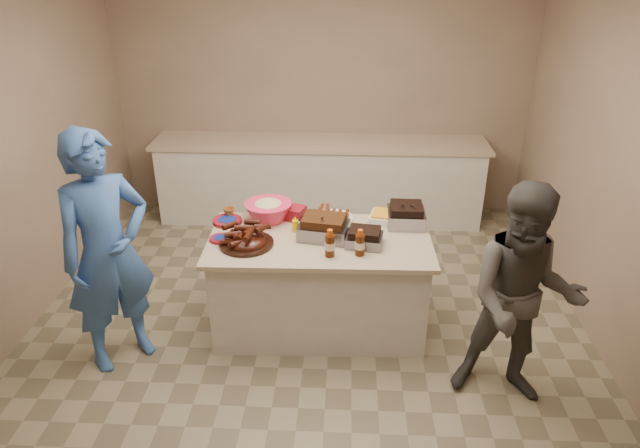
{
  "coord_description": "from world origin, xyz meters",
  "views": [
    {
      "loc": [
        0.29,
        -3.68,
        2.83
      ],
      "look_at": [
        0.1,
        0.19,
        0.9
      ],
      "focal_mm": 32.0,
      "sensor_mm": 36.0,
      "label": 1
    }
  ],
  "objects_px": {
    "island": "(320,325)",
    "guest_blue": "(127,355)",
    "coleslaw_bowl": "(269,220)",
    "mustard_bottle": "(295,231)",
    "roasting_pan": "(405,224)",
    "plastic_cup": "(229,217)",
    "bbq_bottle_b": "(360,255)",
    "rib_platter": "(247,245)",
    "bbq_bottle_a": "(330,256)",
    "guest_gray": "(505,392)"
  },
  "relations": [
    {
      "from": "bbq_bottle_a",
      "to": "plastic_cup",
      "type": "xyz_separation_m",
      "value": [
        -0.84,
        0.59,
        0.0
      ]
    },
    {
      "from": "mustard_bottle",
      "to": "bbq_bottle_a",
      "type": "bearing_deg",
      "value": -52.97
    },
    {
      "from": "rib_platter",
      "to": "guest_gray",
      "type": "xyz_separation_m",
      "value": [
        1.87,
        -0.6,
        -0.8
      ]
    },
    {
      "from": "guest_gray",
      "to": "rib_platter",
      "type": "bearing_deg",
      "value": 171.88
    },
    {
      "from": "rib_platter",
      "to": "roasting_pan",
      "type": "bearing_deg",
      "value": 18.2
    },
    {
      "from": "mustard_bottle",
      "to": "roasting_pan",
      "type": "bearing_deg",
      "value": 10.63
    },
    {
      "from": "island",
      "to": "guest_blue",
      "type": "distance_m",
      "value": 1.52
    },
    {
      "from": "guest_blue",
      "to": "guest_gray",
      "type": "bearing_deg",
      "value": -49.84
    },
    {
      "from": "island",
      "to": "coleslaw_bowl",
      "type": "xyz_separation_m",
      "value": [
        -0.43,
        0.3,
        0.8
      ]
    },
    {
      "from": "island",
      "to": "mustard_bottle",
      "type": "distance_m",
      "value": 0.83
    },
    {
      "from": "mustard_bottle",
      "to": "guest_gray",
      "type": "height_order",
      "value": "mustard_bottle"
    },
    {
      "from": "island",
      "to": "guest_gray",
      "type": "xyz_separation_m",
      "value": [
        1.33,
        -0.72,
        0.0
      ]
    },
    {
      "from": "coleslaw_bowl",
      "to": "plastic_cup",
      "type": "height_order",
      "value": "coleslaw_bowl"
    },
    {
      "from": "island",
      "to": "guest_blue",
      "type": "xyz_separation_m",
      "value": [
        -1.45,
        -0.45,
        0.0
      ]
    },
    {
      "from": "bbq_bottle_a",
      "to": "roasting_pan",
      "type": "bearing_deg",
      "value": 42.37
    },
    {
      "from": "bbq_bottle_a",
      "to": "guest_gray",
      "type": "relative_size",
      "value": 0.13
    },
    {
      "from": "roasting_pan",
      "to": "coleslaw_bowl",
      "type": "xyz_separation_m",
      "value": [
        -1.1,
        0.02,
        0.0
      ]
    },
    {
      "from": "island",
      "to": "bbq_bottle_b",
      "type": "xyz_separation_m",
      "value": [
        0.3,
        -0.23,
        0.8
      ]
    },
    {
      "from": "bbq_bottle_b",
      "to": "mustard_bottle",
      "type": "distance_m",
      "value": 0.6
    },
    {
      "from": "island",
      "to": "roasting_pan",
      "type": "height_order",
      "value": "roasting_pan"
    },
    {
      "from": "bbq_bottle_b",
      "to": "guest_blue",
      "type": "distance_m",
      "value": 1.94
    },
    {
      "from": "rib_platter",
      "to": "roasting_pan",
      "type": "xyz_separation_m",
      "value": [
        1.21,
        0.4,
        0.0
      ]
    },
    {
      "from": "rib_platter",
      "to": "coleslaw_bowl",
      "type": "xyz_separation_m",
      "value": [
        0.11,
        0.42,
        0.0
      ]
    },
    {
      "from": "bbq_bottle_a",
      "to": "bbq_bottle_b",
      "type": "xyz_separation_m",
      "value": [
        0.21,
        0.03,
        0.0
      ]
    },
    {
      "from": "guest_blue",
      "to": "bbq_bottle_a",
      "type": "bearing_deg",
      "value": -37.16
    },
    {
      "from": "coleslaw_bowl",
      "to": "bbq_bottle_a",
      "type": "distance_m",
      "value": 0.76
    },
    {
      "from": "guest_blue",
      "to": "coleslaw_bowl",
      "type": "bearing_deg",
      "value": -8.09
    },
    {
      "from": "roasting_pan",
      "to": "bbq_bottle_b",
      "type": "bearing_deg",
      "value": -124.88
    },
    {
      "from": "bbq_bottle_b",
      "to": "plastic_cup",
      "type": "distance_m",
      "value": 1.2
    },
    {
      "from": "island",
      "to": "coleslaw_bowl",
      "type": "height_order",
      "value": "coleslaw_bowl"
    },
    {
      "from": "coleslaw_bowl",
      "to": "plastic_cup",
      "type": "xyz_separation_m",
      "value": [
        -0.33,
        0.04,
        0.0
      ]
    },
    {
      "from": "coleslaw_bowl",
      "to": "guest_blue",
      "type": "xyz_separation_m",
      "value": [
        -1.02,
        -0.75,
        -0.8
      ]
    },
    {
      "from": "rib_platter",
      "to": "bbq_bottle_b",
      "type": "relative_size",
      "value": 2.03
    },
    {
      "from": "plastic_cup",
      "to": "mustard_bottle",
      "type": "bearing_deg",
      "value": -21.58
    },
    {
      "from": "plastic_cup",
      "to": "guest_gray",
      "type": "distance_m",
      "value": 2.48
    },
    {
      "from": "mustard_bottle",
      "to": "plastic_cup",
      "type": "bearing_deg",
      "value": 158.42
    },
    {
      "from": "bbq_bottle_b",
      "to": "mustard_bottle",
      "type": "relative_size",
      "value": 1.58
    },
    {
      "from": "guest_gray",
      "to": "mustard_bottle",
      "type": "bearing_deg",
      "value": 160.99
    },
    {
      "from": "rib_platter",
      "to": "plastic_cup",
      "type": "xyz_separation_m",
      "value": [
        -0.22,
        0.46,
        0.0
      ]
    },
    {
      "from": "roasting_pan",
      "to": "plastic_cup",
      "type": "distance_m",
      "value": 1.43
    },
    {
      "from": "coleslaw_bowl",
      "to": "mustard_bottle",
      "type": "height_order",
      "value": "coleslaw_bowl"
    },
    {
      "from": "coleslaw_bowl",
      "to": "roasting_pan",
      "type": "bearing_deg",
      "value": -1.06
    },
    {
      "from": "guest_blue",
      "to": "guest_gray",
      "type": "xyz_separation_m",
      "value": [
        2.78,
        -0.27,
        0.0
      ]
    },
    {
      "from": "island",
      "to": "mustard_bottle",
      "type": "relative_size",
      "value": 13.26
    },
    {
      "from": "island",
      "to": "bbq_bottle_b",
      "type": "bearing_deg",
      "value": -38.88
    },
    {
      "from": "mustard_bottle",
      "to": "guest_blue",
      "type": "xyz_separation_m",
      "value": [
        -1.26,
        -0.57,
        -0.8
      ]
    },
    {
      "from": "roasting_pan",
      "to": "mustard_bottle",
      "type": "bearing_deg",
      "value": -168.08
    },
    {
      "from": "island",
      "to": "bbq_bottle_a",
      "type": "distance_m",
      "value": 0.85
    },
    {
      "from": "guest_gray",
      "to": "bbq_bottle_b",
      "type": "bearing_deg",
      "value": 164.37
    },
    {
      "from": "coleslaw_bowl",
      "to": "mustard_bottle",
      "type": "xyz_separation_m",
      "value": [
        0.23,
        -0.18,
        0.0
      ]
    }
  ]
}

